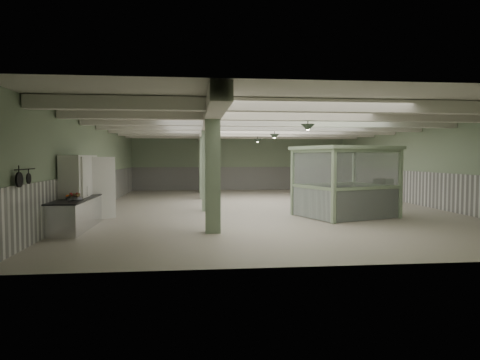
{
  "coord_description": "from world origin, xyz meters",
  "views": [
    {
      "loc": [
        -3.02,
        -18.02,
        2.12
      ],
      "look_at": [
        -1.34,
        -2.46,
        1.3
      ],
      "focal_mm": 32.0,
      "sensor_mm": 36.0,
      "label": 1
    }
  ],
  "objects": [
    {
      "name": "wall_back",
      "position": [
        0.0,
        10.0,
        1.8
      ],
      "size": [
        14.0,
        0.02,
        3.6
      ],
      "primitive_type": "cube",
      "color": "gray",
      "rests_on": "floor"
    },
    {
      "name": "wall_right",
      "position": [
        7.0,
        0.0,
        1.8
      ],
      "size": [
        0.02,
        20.0,
        3.6
      ],
      "primitive_type": "cube",
      "color": "gray",
      "rests_on": "floor"
    },
    {
      "name": "walkin_cooler",
      "position": [
        -6.62,
        -4.0,
        1.1
      ],
      "size": [
        1.12,
        2.39,
        2.19
      ],
      "color": "white",
      "rests_on": "floor"
    },
    {
      "name": "pitcher_near",
      "position": [
        -6.47,
        -2.44,
        1.06
      ],
      "size": [
        0.27,
        0.29,
        0.32
      ],
      "primitive_type": null,
      "rotation": [
        0.0,
        0.0,
        -0.23
      ],
      "color": "silver",
      "rests_on": "prep_counter"
    },
    {
      "name": "prep_counter",
      "position": [
        -6.54,
        -3.97,
        0.46
      ],
      "size": [
        0.9,
        5.16,
        0.91
      ],
      "color": "silver",
      "rests_on": "floor"
    },
    {
      "name": "filing_cabinet",
      "position": [
        3.99,
        -2.81,
        0.67
      ],
      "size": [
        0.63,
        0.73,
        1.34
      ],
      "primitive_type": "cube",
      "rotation": [
        0.0,
        0.0,
        0.38
      ],
      "color": "#5C5F4F",
      "rests_on": "floor"
    },
    {
      "name": "guard_booth",
      "position": [
        2.37,
        -3.19,
        1.72
      ],
      "size": [
        3.84,
        3.55,
        2.52
      ],
      "rotation": [
        0.0,
        0.0,
        0.34
      ],
      "color": "#A4C099",
      "rests_on": "floor"
    },
    {
      "name": "pendant_mid",
      "position": [
        0.5,
        0.5,
        3.05
      ],
      "size": [
        0.44,
        0.44,
        0.22
      ],
      "primitive_type": "cone",
      "rotation": [
        3.14,
        0.0,
        0.0
      ],
      "color": "#304030",
      "rests_on": "ceiling"
    },
    {
      "name": "floor",
      "position": [
        0.0,
        0.0,
        0.0
      ],
      "size": [
        20.0,
        20.0,
        0.0
      ],
      "primitive_type": "plane",
      "color": "beige",
      "rests_on": "ground"
    },
    {
      "name": "skillet_near",
      "position": [
        -6.88,
        -8.1,
        1.63
      ],
      "size": [
        0.05,
        0.34,
        0.34
      ],
      "primitive_type": "cylinder",
      "rotation": [
        0.0,
        1.57,
        0.0
      ],
      "color": "black",
      "rests_on": "hook_rail"
    },
    {
      "name": "girder",
      "position": [
        -2.5,
        0.0,
        3.38
      ],
      "size": [
        0.45,
        19.9,
        0.4
      ],
      "primitive_type": "cube",
      "color": "silver",
      "rests_on": "ceiling"
    },
    {
      "name": "column_b",
      "position": [
        -2.5,
        -1.0,
        1.8
      ],
      "size": [
        0.42,
        0.42,
        3.6
      ],
      "primitive_type": "cube",
      "color": "#8CA484",
      "rests_on": "floor"
    },
    {
      "name": "column_a",
      "position": [
        -2.5,
        -6.0,
        1.8
      ],
      "size": [
        0.42,
        0.42,
        3.6
      ],
      "primitive_type": "cube",
      "color": "#8CA484",
      "rests_on": "floor"
    },
    {
      "name": "hook_rail",
      "position": [
        -6.93,
        -7.6,
        1.85
      ],
      "size": [
        0.02,
        1.2,
        0.02
      ],
      "primitive_type": "cylinder",
      "rotation": [
        1.57,
        0.0,
        0.0
      ],
      "color": "black",
      "rests_on": "wall_left"
    },
    {
      "name": "veg_colander",
      "position": [
        -6.44,
        -5.44,
        1.0
      ],
      "size": [
        0.51,
        0.51,
        0.2
      ],
      "primitive_type": null,
      "rotation": [
        0.0,
        0.0,
        0.17
      ],
      "color": "#444449",
      "rests_on": "prep_counter"
    },
    {
      "name": "wall_front",
      "position": [
        0.0,
        -10.0,
        1.8
      ],
      "size": [
        14.0,
        0.02,
        3.6
      ],
      "primitive_type": "cube",
      "color": "gray",
      "rests_on": "floor"
    },
    {
      "name": "wall_left",
      "position": [
        -7.0,
        0.0,
        1.8
      ],
      "size": [
        0.02,
        20.0,
        3.6
      ],
      "primitive_type": "cube",
      "color": "gray",
      "rests_on": "floor"
    },
    {
      "name": "beam_g",
      "position": [
        0.0,
        7.5,
        3.42
      ],
      "size": [
        13.9,
        0.35,
        0.32
      ],
      "primitive_type": "cube",
      "color": "silver",
      "rests_on": "ceiling"
    },
    {
      "name": "beam_a",
      "position": [
        0.0,
        -7.5,
        3.42
      ],
      "size": [
        13.9,
        0.35,
        0.32
      ],
      "primitive_type": "cube",
      "color": "silver",
      "rests_on": "ceiling"
    },
    {
      "name": "ceiling",
      "position": [
        0.0,
        0.0,
        3.6
      ],
      "size": [
        14.0,
        20.0,
        0.02
      ],
      "primitive_type": "cube",
      "color": "silver",
      "rests_on": "wall_back"
    },
    {
      "name": "wainscot_back",
      "position": [
        0.0,
        9.97,
        0.75
      ],
      "size": [
        13.9,
        0.05,
        1.5
      ],
      "primitive_type": "cube",
      "color": "white",
      "rests_on": "floor"
    },
    {
      "name": "beam_f",
      "position": [
        0.0,
        5.0,
        3.42
      ],
      "size": [
        13.9,
        0.35,
        0.32
      ],
      "primitive_type": "cube",
      "color": "silver",
      "rests_on": "ceiling"
    },
    {
      "name": "wainscot_right",
      "position": [
        6.97,
        0.0,
        0.75
      ],
      "size": [
        0.05,
        19.9,
        1.5
      ],
      "primitive_type": "cube",
      "color": "white",
      "rests_on": "floor"
    },
    {
      "name": "pendant_front",
      "position": [
        0.5,
        -5.0,
        3.05
      ],
      "size": [
        0.44,
        0.44,
        0.22
      ],
      "primitive_type": "cone",
      "rotation": [
        3.14,
        0.0,
        0.0
      ],
      "color": "#304030",
      "rests_on": "ceiling"
    },
    {
      "name": "pitcher_far",
      "position": [
        -6.42,
        -4.56,
        1.04
      ],
      "size": [
        0.27,
        0.29,
        0.29
      ],
      "primitive_type": null,
      "rotation": [
        0.0,
        0.0,
        -0.43
      ],
      "color": "silver",
      "rests_on": "prep_counter"
    },
    {
      "name": "beam_b",
      "position": [
        0.0,
        -5.0,
        3.42
      ],
      "size": [
        13.9,
        0.35,
        0.32
      ],
      "primitive_type": "cube",
      "color": "silver",
      "rests_on": "ceiling"
    },
    {
      "name": "orange_bowl",
      "position": [
        -6.64,
        -5.19,
        0.94
      ],
      "size": [
        0.29,
        0.29,
        0.08
      ],
      "primitive_type": "cylinder",
      "rotation": [
        0.0,
        0.0,
        -0.43
      ],
      "color": "#B2B2B7",
      "rests_on": "prep_counter"
    },
    {
      "name": "beam_e",
      "position": [
        0.0,
        2.5,
        3.42
      ],
      "size": [
        13.9,
        0.35,
        0.32
      ],
      "primitive_type": "cube",
      "color": "silver",
      "rests_on": "ceiling"
    },
    {
      "name": "wainscot_left",
      "position": [
        -6.97,
        0.0,
        0.75
      ],
      "size": [
        0.05,
        19.9,
        1.5
      ],
      "primitive_type": "cube",
      "color": "white",
      "rests_on": "floor"
    },
    {
      "name": "beam_c",
      "position": [
        0.0,
        -2.5,
        3.42
      ],
      "size": [
        13.9,
        0.35,
        0.32
      ],
      "primitive_type": "cube",
      "color": "silver",
      "rests_on": "ceiling"
    },
    {
      "name": "column_c",
      "position": [
        -2.5,
        4.0,
        1.8
      ],
      "size": [
        0.42,
        0.42,
        3.6
      ],
      "primitive_type": "cube",
      "color": "#8CA484",
      "rests_on": "floor"
    },
    {
      "name": "pendant_back",
      "position": [
        0.5,
        5.5,
        3.05
      ],
      "size": [
        0.44,
        0.44,
        0.22
      ],
      "primitive_type": "cone",
      "rotation": [
        3.14,
        0.0,
        0.0
      ],
      "color": "#304030",
      "rests_on": "ceiling"
    },
    {
      "name": "beam_d",
      "position": [
        0.0,
        0.0,
        3.42
      ],
      "size": [
        13.9,
        0.35,
        0.32
      ],
      "primitive_type": "cube",
      "color": "silver",
      "rests_on": "ceiling"
    },
    {
      "name": "skillet_far",
      "position": [
        -6.88,
        -7.55,
        1.63
      ],
      "size": [
        0.03,
        0.25,
        0.25
      ],
      "primitive_type": "cylinder",
      "rotation": [
        0.0,
        1.57,
        0.0
      ],
      "color": "black",
      "rests_on": "hook_rail"
    },
    {
      "name": "column_d",
      "position": [
        -2.5,
        8.0,
        1.8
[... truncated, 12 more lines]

